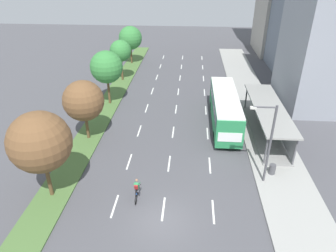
# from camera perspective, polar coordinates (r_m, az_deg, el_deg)

# --- Properties ---
(ground_plane) EXTENTS (140.00, 140.00, 0.00)m
(ground_plane) POSITION_cam_1_polar(r_m,az_deg,el_deg) (21.46, -1.17, -17.38)
(ground_plane) COLOR #4C4C51
(median_strip) EXTENTS (2.60, 52.00, 0.12)m
(median_strip) POSITION_cam_1_polar(r_m,az_deg,el_deg) (39.35, -10.51, 5.03)
(median_strip) COLOR #4C7038
(median_strip) RESTS_ON ground
(sidewalk_right) EXTENTS (4.50, 52.00, 0.15)m
(sidewalk_right) POSITION_cam_1_polar(r_m,az_deg,el_deg) (38.85, 15.49, 4.16)
(sidewalk_right) COLOR #9E9E99
(sidewalk_right) RESTS_ON ground
(lane_divider_left) EXTENTS (0.14, 46.36, 0.01)m
(lane_divider_left) POSITION_cam_1_polar(r_m,az_deg,el_deg) (36.36, -4.01, 3.35)
(lane_divider_left) COLOR white
(lane_divider_left) RESTS_ON ground
(lane_divider_center) EXTENTS (0.14, 46.36, 0.01)m
(lane_divider_center) POSITION_cam_1_polar(r_m,az_deg,el_deg) (36.04, 1.51, 3.17)
(lane_divider_center) COLOR white
(lane_divider_center) RESTS_ON ground
(lane_divider_right) EXTENTS (0.14, 46.36, 0.01)m
(lane_divider_right) POSITION_cam_1_polar(r_m,az_deg,el_deg) (36.05, 7.08, 2.96)
(lane_divider_right) COLOR white
(lane_divider_right) RESTS_ON ground
(bus_shelter) EXTENTS (2.90, 12.13, 2.86)m
(bus_shelter) POSITION_cam_1_polar(r_m,az_deg,el_deg) (31.64, 18.54, 1.58)
(bus_shelter) COLOR gray
(bus_shelter) RESTS_ON sidewalk_right
(bus) EXTENTS (2.54, 11.29, 3.37)m
(bus) POSITION_cam_1_polar(r_m,az_deg,el_deg) (32.32, 10.59, 3.60)
(bus) COLOR #28844C
(bus) RESTS_ON ground
(cyclist) EXTENTS (0.46, 1.82, 1.71)m
(cyclist) POSITION_cam_1_polar(r_m,az_deg,el_deg) (22.66, -5.85, -11.84)
(cyclist) COLOR black
(cyclist) RESTS_ON ground
(median_tree_nearest) EXTENTS (4.29, 4.29, 6.69)m
(median_tree_nearest) POSITION_cam_1_polar(r_m,az_deg,el_deg) (22.29, -22.84, -2.80)
(median_tree_nearest) COLOR brown
(median_tree_nearest) RESTS_ON median_strip
(median_tree_second) EXTENTS (3.82, 3.82, 5.84)m
(median_tree_second) POSITION_cam_1_polar(r_m,az_deg,el_deg) (29.28, -15.54, 4.57)
(median_tree_second) COLOR brown
(median_tree_second) RESTS_ON median_strip
(median_tree_third) EXTENTS (3.77, 3.77, 6.40)m
(median_tree_third) POSITION_cam_1_polar(r_m,az_deg,el_deg) (36.51, -11.44, 10.74)
(median_tree_third) COLOR brown
(median_tree_third) RESTS_ON median_strip
(median_tree_fourth) EXTENTS (3.01, 3.01, 5.73)m
(median_tree_fourth) POSITION_cam_1_polar(r_m,az_deg,el_deg) (44.40, -8.87, 13.70)
(median_tree_fourth) COLOR brown
(median_tree_fourth) RESTS_ON median_strip
(median_tree_fifth) EXTENTS (3.80, 3.80, 6.08)m
(median_tree_fifth) POSITION_cam_1_polar(r_m,az_deg,el_deg) (52.39, -7.05, 16.02)
(median_tree_fifth) COLOR brown
(median_tree_fifth) RESTS_ON median_strip
(streetlight) EXTENTS (1.91, 0.24, 6.50)m
(streetlight) POSITION_cam_1_polar(r_m,az_deg,el_deg) (23.47, 18.26, -2.47)
(streetlight) COLOR #4C4C51
(streetlight) RESTS_ON sidewalk_right
(trash_bin) EXTENTS (0.52, 0.52, 0.85)m
(trash_bin) POSITION_cam_1_polar(r_m,az_deg,el_deg) (26.28, 18.93, -7.64)
(trash_bin) COLOR #4C4C51
(trash_bin) RESTS_ON sidewalk_right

